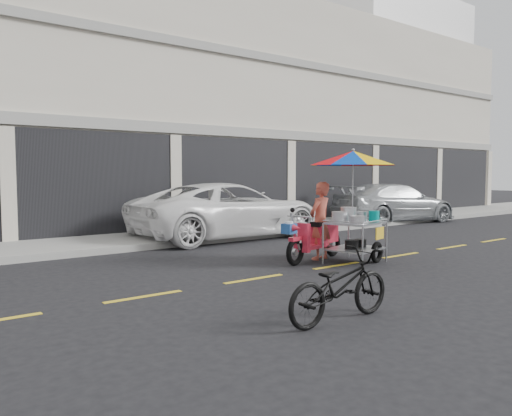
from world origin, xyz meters
TOP-DOWN VIEW (x-y plane):
  - ground at (0.00, 0.00)m, footprint 90.00×90.00m
  - sidewalk at (0.00, 5.50)m, footprint 45.00×3.00m
  - shophouse_block at (2.82, 10.59)m, footprint 36.00×8.11m
  - centerline at (0.00, 0.00)m, footprint 42.00×0.10m
  - white_pickup at (0.68, 4.70)m, footprint 5.48×2.54m
  - silver_pickup at (7.94, 4.70)m, footprint 5.10×2.70m
  - near_bicycle at (-2.63, -2.55)m, footprint 1.65×0.59m
  - food_vendor_rig at (0.42, 0.30)m, footprint 2.57×2.11m

SIDE VIEW (x-z plane):
  - ground at x=0.00m, z-range 0.00..0.00m
  - centerline at x=0.00m, z-range 0.00..0.01m
  - sidewalk at x=0.00m, z-range 0.00..0.15m
  - near_bicycle at x=-2.63m, z-range 0.00..0.86m
  - silver_pickup at x=7.94m, z-range 0.00..1.41m
  - white_pickup at x=0.68m, z-range 0.00..1.52m
  - food_vendor_rig at x=0.42m, z-range 0.29..2.58m
  - shophouse_block at x=2.82m, z-range -0.96..9.44m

